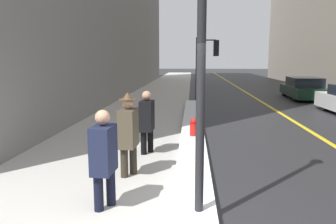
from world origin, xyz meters
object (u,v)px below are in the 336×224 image
pedestrian_trailing (104,155)px  fire_hydrant (193,131)px  traffic_light_near (209,55)px  pedestrian_in_fedora (128,131)px  parked_car_dark_green (304,89)px  pedestrian_with_shoulder_bag (147,119)px

pedestrian_trailing → fire_hydrant: 4.42m
traffic_light_near → fire_hydrant: (-0.89, -10.21, -2.20)m
pedestrian_trailing → fire_hydrant: bearing=165.3°
pedestrian_in_fedora → fire_hydrant: size_ratio=2.39×
parked_car_dark_green → fire_hydrant: (-6.52, -10.93, -0.26)m
pedestrian_trailing → pedestrian_with_shoulder_bag: pedestrian_trailing is taller
pedestrian_trailing → traffic_light_near: bearing=174.6°
pedestrian_in_fedora → pedestrian_with_shoulder_bag: (0.15, 1.59, -0.06)m
fire_hydrant → traffic_light_near: bearing=85.0°
pedestrian_in_fedora → fire_hydrant: 3.05m
pedestrian_with_shoulder_bag → parked_car_dark_green: 14.28m
pedestrian_with_shoulder_bag → parked_car_dark_green: bearing=151.2°
pedestrian_in_fedora → parked_car_dark_green: size_ratio=0.36×
traffic_light_near → pedestrian_in_fedora: traffic_light_near is taller
pedestrian_trailing → fire_hydrant: size_ratio=2.22×
pedestrian_in_fedora → fire_hydrant: bearing=158.2°
parked_car_dark_green → fire_hydrant: bearing=152.4°
traffic_light_near → pedestrian_trailing: bearing=-101.6°
pedestrian_trailing → parked_car_dark_green: 17.04m
traffic_light_near → pedestrian_in_fedora: (-2.18, -12.92, -1.63)m
pedestrian_trailing → fire_hydrant: pedestrian_trailing is taller
pedestrian_with_shoulder_bag → fire_hydrant: pedestrian_with_shoulder_bag is taller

